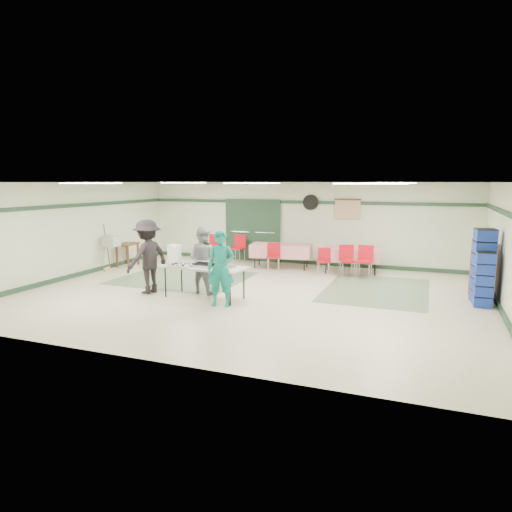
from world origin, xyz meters
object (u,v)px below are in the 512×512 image
(broom, at_px, (107,247))
(dining_table_b, at_px, (281,250))
(serving_table, at_px, (204,268))
(chair_a, at_px, (347,257))
(office_printer, at_px, (111,241))
(dining_table_a, at_px, (351,254))
(chair_d, at_px, (274,254))
(crate_stack_blue_a, at_px, (483,266))
(crate_stack_blue_b, at_px, (484,280))
(volunteer_dark, at_px, (148,257))
(volunteer_teal, at_px, (221,269))
(chair_b, at_px, (324,258))
(printer_table, at_px, (127,247))
(crate_stack_red, at_px, (480,269))
(chair_c, at_px, (365,258))
(chair_loose_a, at_px, (239,245))
(volunteer_grey, at_px, (203,260))
(chair_loose_b, at_px, (214,245))

(broom, bearing_deg, dining_table_b, 31.55)
(serving_table, height_order, chair_a, chair_a)
(office_printer, bearing_deg, serving_table, -24.43)
(dining_table_b, bearing_deg, broom, -161.56)
(dining_table_a, height_order, dining_table_b, same)
(chair_d, relative_size, crate_stack_blue_a, 0.52)
(crate_stack_blue_b, xyz_separation_m, office_printer, (-10.30, 0.52, 0.31))
(volunteer_dark, xyz_separation_m, crate_stack_blue_a, (7.58, 1.96, -0.06))
(chair_d, distance_m, office_printer, 5.01)
(volunteer_teal, height_order, chair_a, volunteer_teal)
(chair_b, bearing_deg, printer_table, -179.37)
(crate_stack_blue_a, bearing_deg, office_printer, 179.44)
(dining_table_b, height_order, chair_d, chair_d)
(crate_stack_red, bearing_deg, printer_table, 178.02)
(chair_b, bearing_deg, chair_a, -7.01)
(dining_table_b, distance_m, crate_stack_blue_b, 6.19)
(chair_d, bearing_deg, chair_c, -14.69)
(printer_table, bearing_deg, crate_stack_blue_a, -11.51)
(printer_table, height_order, broom, broom)
(volunteer_teal, bearing_deg, crate_stack_blue_b, 7.71)
(chair_c, xyz_separation_m, chair_d, (-2.75, -0.01, -0.04))
(chair_loose_a, distance_m, broom, 4.27)
(volunteer_dark, xyz_separation_m, chair_b, (3.54, 3.74, -0.42))
(printer_table, bearing_deg, volunteer_grey, -37.19)
(dining_table_b, bearing_deg, chair_c, -19.34)
(chair_loose_a, bearing_deg, volunteer_dark, -89.36)
(chair_a, height_order, crate_stack_blue_b, crate_stack_blue_b)
(dining_table_b, height_order, printer_table, dining_table_b)
(dining_table_a, height_order, chair_loose_a, chair_loose_a)
(chair_a, xyz_separation_m, chair_b, (-0.67, -0.01, -0.07))
(dining_table_a, xyz_separation_m, chair_d, (-2.26, -0.57, -0.04))
(serving_table, relative_size, volunteer_dark, 1.15)
(printer_table, bearing_deg, serving_table, -40.16)
(serving_table, bearing_deg, chair_d, 88.05)
(volunteer_dark, bearing_deg, broom, -108.46)
(chair_b, distance_m, crate_stack_blue_b, 4.59)
(chair_loose_a, bearing_deg, dining_table_b, -11.41)
(volunteer_dark, distance_m, crate_stack_red, 7.97)
(chair_loose_b, xyz_separation_m, office_printer, (-2.25, -2.54, 0.34))
(volunteer_grey, distance_m, chair_loose_b, 4.48)
(chair_a, height_order, chair_loose_a, chair_loose_a)
(chair_d, height_order, office_printer, office_printer)
(serving_table, bearing_deg, crate_stack_red, 27.01)
(office_printer, height_order, broom, broom)
(volunteer_grey, xyz_separation_m, chair_c, (3.46, 3.27, -0.25))
(volunteer_grey, relative_size, dining_table_b, 0.83)
(printer_table, bearing_deg, office_printer, -96.69)
(chair_a, bearing_deg, volunteer_dark, -159.84)
(crate_stack_blue_a, xyz_separation_m, crate_stack_red, (0.00, 0.51, -0.15))
(dining_table_b, height_order, crate_stack_blue_a, crate_stack_blue_a)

